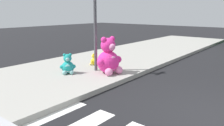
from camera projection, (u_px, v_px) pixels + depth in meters
ground_plane at (218, 121)px, 4.60m from camera, size 60.00×60.00×0.00m
sidewalk at (60, 74)px, 7.77m from camera, size 28.00×4.40×0.15m
sign_pole at (95, 23)px, 7.64m from camera, size 0.56×0.11×3.20m
plush_pink_large at (109, 59)px, 7.56m from camera, size 0.95×0.89×1.26m
plush_yellow at (94, 60)px, 8.79m from camera, size 0.35×0.34×0.48m
plush_lime at (106, 62)px, 8.38m from camera, size 0.43×0.38×0.56m
plush_teal at (68, 66)px, 7.56m from camera, size 0.49×0.50×0.70m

